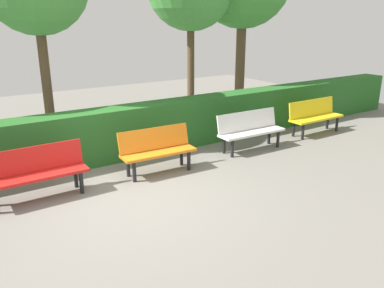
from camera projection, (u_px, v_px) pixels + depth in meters
ground_plane at (128, 195)px, 6.62m from camera, size 21.08×21.08×0.00m
bench_yellow at (315, 115)px, 10.00m from camera, size 1.61×0.46×0.86m
bench_white at (250, 129)px, 8.76m from camera, size 1.63×0.51×0.86m
bench_orange at (157, 148)px, 7.45m from camera, size 1.47×0.54×0.86m
bench_red at (35, 171)px, 6.36m from camera, size 1.63×0.46×0.86m
hedge_row at (137, 130)px, 8.41m from camera, size 17.08×0.60×1.09m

